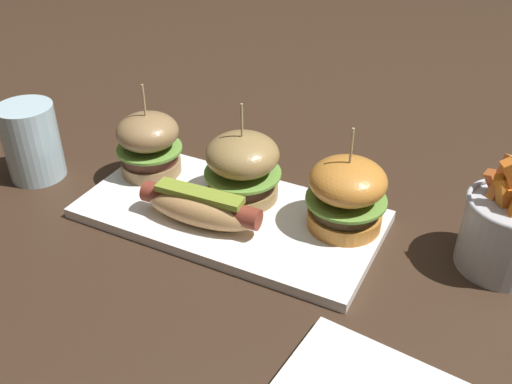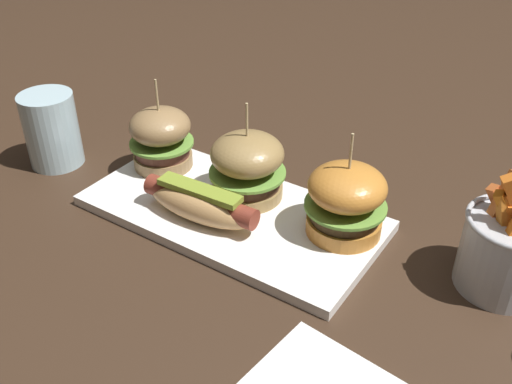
# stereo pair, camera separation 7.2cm
# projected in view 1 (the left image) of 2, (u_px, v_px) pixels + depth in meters

# --- Properties ---
(ground_plane) EXTENTS (3.00, 3.00, 0.00)m
(ground_plane) POSITION_uv_depth(u_px,v_px,m) (230.00, 219.00, 0.76)
(ground_plane) COLOR #382619
(platter_main) EXTENTS (0.39, 0.19, 0.01)m
(platter_main) POSITION_uv_depth(u_px,v_px,m) (230.00, 215.00, 0.76)
(platter_main) COLOR white
(platter_main) RESTS_ON ground
(hot_dog) EXTENTS (0.16, 0.06, 0.05)m
(hot_dog) POSITION_uv_depth(u_px,v_px,m) (200.00, 207.00, 0.72)
(hot_dog) COLOR tan
(hot_dog) RESTS_ON platter_main
(slider_left) EXTENTS (0.09, 0.09, 0.13)m
(slider_left) POSITION_uv_depth(u_px,v_px,m) (149.00, 144.00, 0.81)
(slider_left) COLOR #967449
(slider_left) RESTS_ON platter_main
(slider_center) EXTENTS (0.10, 0.10, 0.14)m
(slider_center) POSITION_uv_depth(u_px,v_px,m) (241.00, 166.00, 0.76)
(slider_center) COLOR #9A7A47
(slider_center) RESTS_ON platter_main
(slider_right) EXTENTS (0.10, 0.10, 0.14)m
(slider_right) POSITION_uv_depth(u_px,v_px,m) (347.00, 194.00, 0.70)
(slider_right) COLOR orange
(slider_right) RESTS_ON platter_main
(fries_bucket) EXTENTS (0.10, 0.10, 0.14)m
(fries_bucket) POSITION_uv_depth(u_px,v_px,m) (507.00, 230.00, 0.66)
(fries_bucket) COLOR #B7BABF
(fries_bucket) RESTS_ON ground
(water_glass) EXTENTS (0.08, 0.08, 0.11)m
(water_glass) POSITION_uv_depth(u_px,v_px,m) (32.00, 142.00, 0.82)
(water_glass) COLOR silver
(water_glass) RESTS_ON ground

